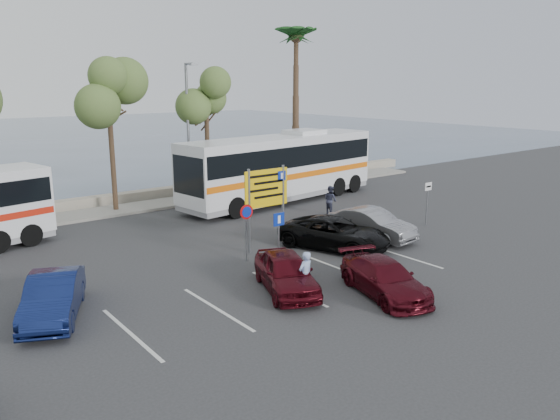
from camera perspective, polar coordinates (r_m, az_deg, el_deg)
ground at (r=20.84m, az=1.65°, el=-6.65°), size 120.00×120.00×0.00m
kerb_strip at (r=32.43m, az=-14.29°, el=0.33°), size 44.00×2.40×0.15m
seawall at (r=34.19m, az=-15.67°, el=1.28°), size 48.00×0.80×0.60m
tree_mid at (r=31.11m, az=-17.56°, el=11.83°), size 3.20×3.20×8.00m
tree_right at (r=33.71m, az=-7.75°, el=11.55°), size 3.20×3.20×7.40m
palm_tree at (r=37.82m, az=1.70°, el=17.44°), size 4.80×4.80×11.20m
street_lamp_right at (r=32.64m, az=-9.53°, el=8.68°), size 0.45×1.15×8.01m
direction_sign at (r=23.21m, az=-1.42°, el=1.65°), size 2.20×0.12×3.60m
sign_no_stop at (r=21.85m, az=-3.53°, el=-1.40°), size 0.60×0.08×2.35m
sign_parking at (r=20.86m, az=-0.14°, el=-2.39°), size 0.50×0.07×2.25m
sign_taxi at (r=28.36m, az=15.15°, el=1.24°), size 0.50×0.07×2.20m
lane_markings at (r=19.44m, az=0.92°, el=-8.13°), size 12.02×4.20×0.01m
coach_bus_right at (r=32.88m, az=0.11°, el=4.25°), size 13.79×4.50×4.22m
car_blue at (r=18.26m, az=-22.62°, el=-8.38°), size 3.03×4.34×1.36m
car_maroon at (r=18.95m, az=10.87°, el=-7.02°), size 2.80×4.45×1.20m
car_red at (r=18.94m, az=0.64°, el=-6.52°), size 3.02×4.31×1.36m
suv_black at (r=23.87m, az=5.70°, el=-2.42°), size 3.81×5.33×1.35m
car_silver_b at (r=25.53m, az=9.62°, el=-1.46°), size 1.89×4.34×1.39m
pedestrian_near at (r=18.38m, az=2.66°, el=-6.77°), size 0.63×0.45×1.61m
pedestrian_far at (r=29.97m, az=5.28°, el=1.05°), size 0.64×0.80×1.58m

